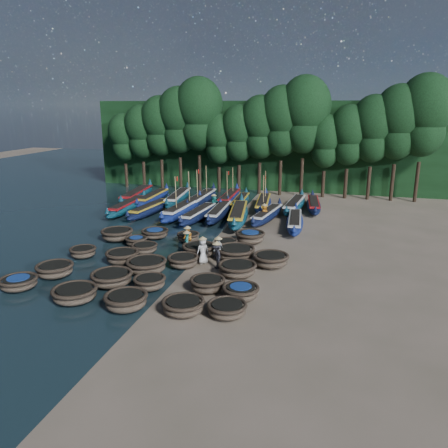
% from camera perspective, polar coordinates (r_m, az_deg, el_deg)
% --- Properties ---
extents(ground, '(120.00, 120.00, 0.00)m').
position_cam_1_polar(ground, '(29.96, -2.50, -3.34)').
color(ground, gray).
rests_on(ground, ground).
extents(foliage_wall, '(40.00, 3.00, 10.00)m').
position_cam_1_polar(foliage_wall, '(51.49, 5.31, 10.17)').
color(foliage_wall, black).
rests_on(foliage_wall, ground).
extents(coracle_0, '(2.46, 2.46, 0.67)m').
position_cam_1_polar(coracle_0, '(26.02, -25.23, -6.92)').
color(coracle_0, brown).
rests_on(coracle_0, ground).
extents(coracle_1, '(2.72, 2.72, 0.75)m').
position_cam_1_polar(coracle_1, '(23.40, -18.91, -8.59)').
color(coracle_1, brown).
rests_on(coracle_1, ground).
extents(coracle_2, '(2.27, 2.27, 0.80)m').
position_cam_1_polar(coracle_2, '(21.88, -12.68, -9.72)').
color(coracle_2, brown).
rests_on(coracle_2, ground).
extents(coracle_3, '(2.36, 2.36, 0.72)m').
position_cam_1_polar(coracle_3, '(21.06, -5.34, -10.58)').
color(coracle_3, brown).
rests_on(coracle_3, ground).
extents(coracle_4, '(2.23, 2.23, 0.69)m').
position_cam_1_polar(coracle_4, '(20.71, 0.41, -11.03)').
color(coracle_4, brown).
rests_on(coracle_4, ground).
extents(coracle_5, '(2.53, 2.53, 0.78)m').
position_cam_1_polar(coracle_5, '(26.99, -21.23, -5.56)').
color(coracle_5, brown).
rests_on(coracle_5, ground).
extents(coracle_6, '(2.51, 2.51, 0.79)m').
position_cam_1_polar(coracle_6, '(24.76, -14.45, -6.84)').
color(coracle_6, brown).
rests_on(coracle_6, ground).
extents(coracle_7, '(2.05, 2.05, 0.70)m').
position_cam_1_polar(coracle_7, '(23.90, -9.69, -7.49)').
color(coracle_7, brown).
rests_on(coracle_7, ground).
extents(coracle_8, '(2.10, 2.10, 0.75)m').
position_cam_1_polar(coracle_8, '(23.32, -2.16, -7.80)').
color(coracle_8, brown).
rests_on(coracle_8, ground).
extents(coracle_9, '(2.07, 2.07, 0.74)m').
position_cam_1_polar(coracle_9, '(22.40, 2.20, -8.81)').
color(coracle_9, brown).
rests_on(coracle_9, ground).
extents(coracle_10, '(2.06, 2.06, 0.69)m').
position_cam_1_polar(coracle_10, '(29.69, -17.94, -3.47)').
color(coracle_10, brown).
rests_on(coracle_10, ground).
extents(coracle_11, '(2.13, 2.13, 0.82)m').
position_cam_1_polar(coracle_11, '(27.90, -13.14, -4.16)').
color(coracle_11, brown).
rests_on(coracle_11, ground).
extents(coracle_12, '(2.43, 2.43, 0.82)m').
position_cam_1_polar(coracle_12, '(26.13, -10.10, -5.33)').
color(coracle_12, brown).
rests_on(coracle_12, ground).
extents(coracle_13, '(2.28, 2.28, 0.74)m').
position_cam_1_polar(coracle_13, '(26.70, -5.38, -4.81)').
color(coracle_13, brown).
rests_on(coracle_13, ground).
extents(coracle_14, '(2.72, 2.72, 0.77)m').
position_cam_1_polar(coracle_14, '(25.31, 1.76, -5.86)').
color(coracle_14, brown).
rests_on(coracle_14, ground).
extents(coracle_15, '(1.66, 1.66, 0.63)m').
position_cam_1_polar(coracle_15, '(31.20, -11.39, -2.17)').
color(coracle_15, brown).
rests_on(coracle_15, ground).
extents(coracle_16, '(1.88, 1.88, 0.63)m').
position_cam_1_polar(coracle_16, '(29.62, -10.33, -3.08)').
color(coracle_16, brown).
rests_on(coracle_16, ground).
extents(coracle_17, '(2.20, 2.20, 0.83)m').
position_cam_1_polar(coracle_17, '(28.47, -3.33, -3.36)').
color(coracle_17, brown).
rests_on(coracle_17, ground).
extents(coracle_18, '(2.60, 2.60, 0.82)m').
position_cam_1_polar(coracle_18, '(27.92, 1.52, -3.73)').
color(coracle_18, brown).
rests_on(coracle_18, ground).
extents(coracle_19, '(2.32, 2.32, 0.81)m').
position_cam_1_polar(coracle_19, '(26.83, 6.12, -4.64)').
color(coracle_19, brown).
rests_on(coracle_19, ground).
extents(coracle_20, '(2.54, 2.54, 0.84)m').
position_cam_1_polar(coracle_20, '(32.67, -13.79, -1.30)').
color(coracle_20, brown).
rests_on(coracle_20, ground).
extents(coracle_21, '(2.08, 2.08, 0.68)m').
position_cam_1_polar(coracle_21, '(32.71, -9.01, -1.19)').
color(coracle_21, brown).
rests_on(coracle_21, ground).
extents(coracle_22, '(1.66, 1.66, 0.66)m').
position_cam_1_polar(coracle_22, '(31.61, -4.69, -1.66)').
color(coracle_22, brown).
rests_on(coracle_22, ground).
extents(coracle_23, '(1.61, 1.61, 0.64)m').
position_cam_1_polar(coracle_23, '(29.96, 0.28, -2.59)').
color(coracle_23, brown).
rests_on(coracle_23, ground).
extents(coracle_24, '(2.14, 2.14, 0.84)m').
position_cam_1_polar(coracle_24, '(31.18, 3.43, -1.66)').
color(coracle_24, brown).
rests_on(coracle_24, ground).
extents(long_boat_1, '(1.72, 8.20, 1.44)m').
position_cam_1_polar(long_boat_1, '(41.06, -12.51, 2.25)').
color(long_boat_1, '#0D374E').
rests_on(long_boat_1, ground).
extents(long_boat_2, '(2.08, 7.64, 1.35)m').
position_cam_1_polar(long_boat_2, '(39.76, -9.65, 1.93)').
color(long_boat_2, '#0E1B34').
rests_on(long_boat_2, ground).
extents(long_boat_3, '(2.04, 8.96, 3.81)m').
position_cam_1_polar(long_boat_3, '(38.87, -5.40, 1.91)').
color(long_boat_3, navy).
rests_on(long_boat_3, ground).
extents(long_boat_4, '(1.98, 7.67, 1.35)m').
position_cam_1_polar(long_boat_4, '(37.51, -3.34, 1.32)').
color(long_boat_4, '#0E1B34').
rests_on(long_boat_4, ground).
extents(long_boat_5, '(1.69, 7.90, 1.39)m').
position_cam_1_polar(long_boat_5, '(38.03, -0.66, 1.56)').
color(long_boat_5, '#0E1B34').
rests_on(long_boat_5, ground).
extents(long_boat_6, '(2.96, 9.09, 1.62)m').
position_cam_1_polar(long_boat_6, '(36.87, 1.86, 1.25)').
color(long_boat_6, '#0D374E').
rests_on(long_boat_6, ground).
extents(long_boat_7, '(2.46, 7.47, 1.33)m').
position_cam_1_polar(long_boat_7, '(37.37, 5.67, 1.20)').
color(long_boat_7, '#0E1B34').
rests_on(long_boat_7, ground).
extents(long_boat_8, '(1.93, 7.59, 1.34)m').
position_cam_1_polar(long_boat_8, '(35.41, 9.24, 0.28)').
color(long_boat_8, navy).
rests_on(long_boat_8, ground).
extents(long_boat_9, '(2.59, 9.17, 1.62)m').
position_cam_1_polar(long_boat_9, '(45.71, -11.29, 3.72)').
color(long_boat_9, '#0D374E').
rests_on(long_boat_9, ground).
extents(long_boat_10, '(1.54, 8.01, 1.41)m').
position_cam_1_polar(long_boat_10, '(44.48, -9.25, 3.40)').
color(long_boat_10, navy).
rests_on(long_boat_10, ground).
extents(long_boat_11, '(2.42, 8.63, 1.53)m').
position_cam_1_polar(long_boat_11, '(44.01, -6.00, 3.45)').
color(long_boat_11, '#0D374E').
rests_on(long_boat_11, ground).
extents(long_boat_12, '(1.58, 8.78, 3.73)m').
position_cam_1_polar(long_boat_12, '(43.21, -2.94, 3.30)').
color(long_boat_12, '#0E1B34').
rests_on(long_boat_12, ground).
extents(long_boat_13, '(1.71, 8.20, 3.48)m').
position_cam_1_polar(long_boat_13, '(43.71, 0.70, 3.41)').
color(long_boat_13, navy).
rests_on(long_boat_13, ground).
extents(long_boat_14, '(1.69, 7.49, 1.32)m').
position_cam_1_polar(long_boat_14, '(42.24, 2.14, 2.91)').
color(long_boat_14, '#0D374E').
rests_on(long_boat_14, ground).
extents(long_boat_15, '(2.28, 8.25, 3.52)m').
position_cam_1_polar(long_boat_15, '(41.21, 5.13, 2.62)').
color(long_boat_15, navy).
rests_on(long_boat_15, ground).
extents(long_boat_16, '(2.04, 8.12, 1.43)m').
position_cam_1_polar(long_boat_16, '(41.22, 9.21, 2.47)').
color(long_boat_16, '#0D374E').
rests_on(long_boat_16, ground).
extents(long_boat_17, '(2.01, 7.37, 1.30)m').
position_cam_1_polar(long_boat_17, '(41.81, 11.62, 2.46)').
color(long_boat_17, '#0E1B34').
rests_on(long_boat_17, ground).
extents(fisherman_0, '(0.95, 0.95, 1.86)m').
position_cam_1_polar(fisherman_0, '(27.09, -2.79, -3.41)').
color(fisherman_0, silver).
rests_on(fisherman_0, ground).
extents(fisherman_1, '(0.52, 0.57, 1.70)m').
position_cam_1_polar(fisherman_1, '(28.98, -4.88, -2.22)').
color(fisherman_1, '#196B66').
rests_on(fisherman_1, ground).
extents(fisherman_2, '(0.89, 0.92, 1.69)m').
position_cam_1_polar(fisherman_2, '(30.11, -4.77, -1.67)').
color(fisherman_2, orange).
rests_on(fisherman_2, ground).
extents(fisherman_3, '(1.08, 1.20, 1.82)m').
position_cam_1_polar(fisherman_3, '(26.29, -0.98, -4.07)').
color(fisherman_3, black).
rests_on(fisherman_3, ground).
extents(fisherman_4, '(0.69, 0.99, 1.75)m').
position_cam_1_polar(fisherman_4, '(27.47, -0.76, -3.21)').
color(fisherman_4, silver).
rests_on(fisherman_4, ground).
extents(fisherman_5, '(0.52, 1.48, 1.79)m').
position_cam_1_polar(fisherman_5, '(40.23, -1.33, 2.77)').
color(fisherman_5, '#196B66').
rests_on(fisherman_5, ground).
extents(fisherman_6, '(0.85, 0.90, 1.75)m').
position_cam_1_polar(fisherman_6, '(36.68, 5.30, 1.48)').
color(fisherman_6, orange).
rests_on(fisherman_6, ground).
extents(tree_0, '(3.68, 3.68, 8.68)m').
position_cam_1_polar(tree_0, '(53.20, -12.92, 11.06)').
color(tree_0, black).
rests_on(tree_0, ground).
extents(tree_1, '(4.09, 4.09, 9.65)m').
position_cam_1_polar(tree_1, '(52.13, -10.67, 11.85)').
color(tree_1, black).
rests_on(tree_1, ground).
extents(tree_2, '(4.51, 4.51, 10.63)m').
position_cam_1_polar(tree_2, '(51.16, -8.32, 12.65)').
color(tree_2, black).
rests_on(tree_2, ground).
extents(tree_3, '(4.92, 4.92, 11.60)m').
position_cam_1_polar(tree_3, '(50.29, -5.87, 13.45)').
color(tree_3, black).
rests_on(tree_3, ground).
extents(tree_4, '(5.34, 5.34, 12.58)m').
position_cam_1_polar(tree_4, '(49.51, -3.32, 14.26)').
color(tree_4, black).
rests_on(tree_4, ground).
extents(tree_5, '(3.68, 3.68, 8.68)m').
position_cam_1_polar(tree_5, '(48.98, -0.66, 11.10)').
color(tree_5, black).
rests_on(tree_5, ground).
extents(tree_6, '(4.09, 4.09, 9.65)m').
position_cam_1_polar(tree_6, '(48.37, 2.02, 11.84)').
color(tree_6, black).
rests_on(tree_6, ground).
extents(tree_7, '(4.51, 4.51, 10.63)m').
position_cam_1_polar(tree_7, '(47.88, 4.78, 12.58)').
color(tree_7, black).
rests_on(tree_7, ground).
extents(tree_8, '(4.92, 4.92, 11.60)m').
position_cam_1_polar(tree_8, '(47.50, 7.60, 13.29)').
color(tree_8, black).
rests_on(tree_8, ground).
extents(tree_9, '(5.34, 5.34, 12.58)m').
position_cam_1_polar(tree_9, '(47.24, 10.48, 13.98)').
color(tree_9, black).
rests_on(tree_9, ground).
extents(tree_10, '(3.68, 3.68, 8.68)m').
position_cam_1_polar(tree_10, '(47.24, 13.15, 10.56)').
color(tree_10, black).
rests_on(tree_10, ground).
extents(tree_11, '(4.09, 4.09, 9.65)m').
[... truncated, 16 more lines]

